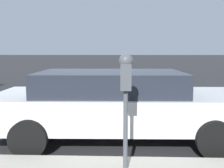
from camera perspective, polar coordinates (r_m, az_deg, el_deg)
name	(u,v)px	position (r m, az deg, el deg)	size (l,w,h in m)	color
ground_plane	(94,125)	(6.33, -4.02, -8.85)	(220.00, 220.00, 0.00)	#2B2B2D
parking_meter	(126,82)	(3.38, 3.02, 0.34)	(0.21, 0.19, 1.57)	#4C5156
car_white	(118,103)	(5.16, 1.28, -4.10)	(2.17, 4.95, 1.35)	silver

